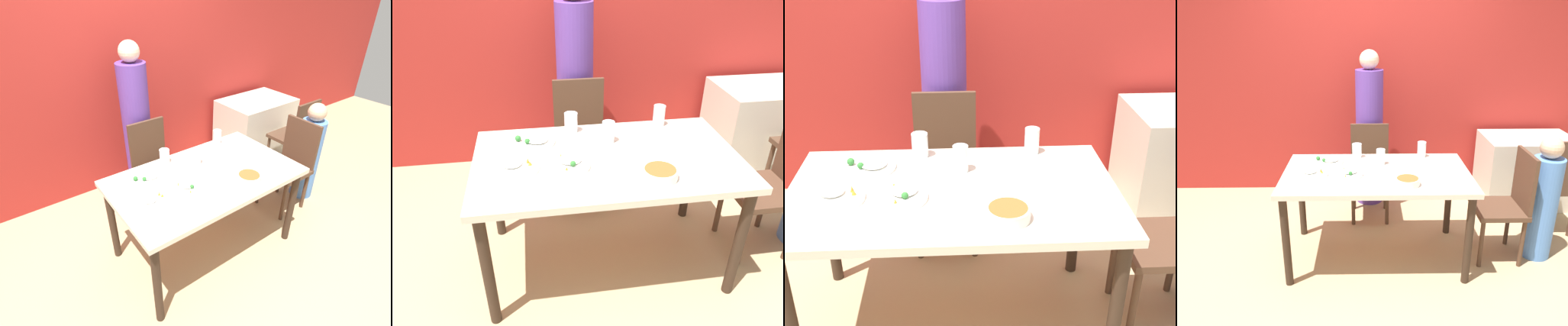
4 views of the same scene
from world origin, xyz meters
The scene contains 18 objects.
ground_plane centered at (0.00, 0.00, 0.00)m, with size 10.00×10.00×0.00m, color tan.
wall_back centered at (0.00, 1.46, 1.35)m, with size 10.00×0.06×2.70m.
dining_table centered at (0.00, 0.00, 0.69)m, with size 1.47×0.85×0.78m.
chair_adult_spot centered at (-0.05, 0.77, 0.50)m, with size 0.40×0.40×0.93m.
chair_child_spot centered at (1.08, -0.01, 0.50)m, with size 0.40×0.40×0.93m.
person_adult centered at (-0.05, 1.08, 0.77)m, with size 0.28×0.28×1.63m.
person_child centered at (1.37, -0.01, 0.50)m, with size 0.24×0.24×1.06m.
bowl_curry centered at (0.22, -0.25, 0.80)m, with size 0.18×0.18×0.05m.
plate_rice_adult centered at (-0.23, -0.07, 0.79)m, with size 0.25×0.25×0.05m.
plate_rice_child centered at (-0.40, 0.22, 0.79)m, with size 0.27×0.27×0.05m.
plate_noodles centered at (-0.50, -0.06, 0.79)m, with size 0.23×0.23×0.05m.
glass_water_tall centered at (0.40, 0.35, 0.84)m, with size 0.07×0.07×0.13m.
glass_water_short centered at (-0.16, 0.34, 0.84)m, with size 0.08×0.08×0.12m.
glass_water_center centered at (0.04, 0.17, 0.84)m, with size 0.07×0.07×0.13m.
napkin_folded centered at (0.22, -0.02, 0.78)m, with size 0.14×0.14×0.01m.
fork_steel centered at (0.43, -0.11, 0.78)m, with size 0.18×0.06×0.01m.
background_table centered at (1.64, 1.03, 0.37)m, with size 0.94×0.63×0.74m.
chair_background centered at (1.64, 0.38, 0.50)m, with size 0.40×0.40×0.93m.
Camera 1 is at (-1.23, -1.56, 2.10)m, focal length 28.00 mm.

